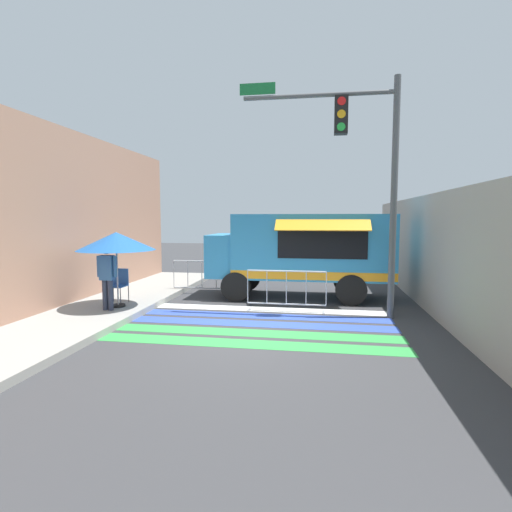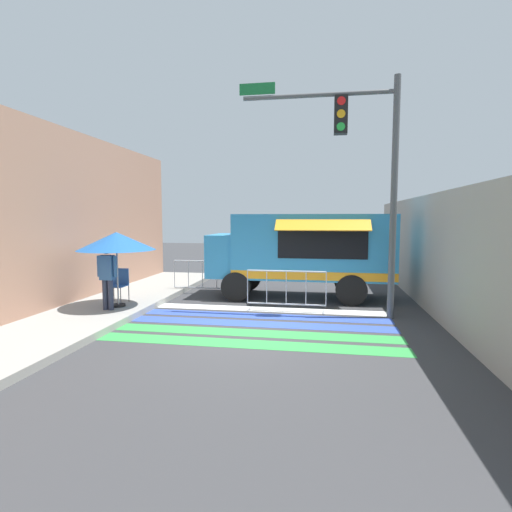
# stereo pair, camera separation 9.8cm
# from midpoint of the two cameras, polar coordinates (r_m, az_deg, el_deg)

# --- Properties ---
(ground_plane) EXTENTS (60.00, 60.00, 0.00)m
(ground_plane) POSITION_cam_midpoint_polar(r_m,az_deg,el_deg) (8.69, -0.52, -11.14)
(ground_plane) COLOR #38383A
(sidewalk_left) EXTENTS (4.40, 16.00, 0.16)m
(sidewalk_left) POSITION_cam_midpoint_polar(r_m,az_deg,el_deg) (10.86, -29.08, -8.03)
(sidewalk_left) COLOR #99968E
(sidewalk_left) RESTS_ON ground_plane
(building_left_facade) EXTENTS (0.25, 16.00, 4.89)m
(building_left_facade) POSITION_cam_midpoint_polar(r_m,az_deg,el_deg) (10.73, -30.57, 4.51)
(building_left_facade) COLOR tan
(building_left_facade) RESTS_ON ground_plane
(concrete_wall_right) EXTENTS (0.20, 16.00, 3.11)m
(concrete_wall_right) POSITION_cam_midpoint_polar(r_m,az_deg,el_deg) (11.59, 23.93, 0.39)
(concrete_wall_right) COLOR #A39E93
(concrete_wall_right) RESTS_ON ground_plane
(crosswalk_painted) EXTENTS (6.40, 3.60, 0.01)m
(crosswalk_painted) POSITION_cam_midpoint_polar(r_m,az_deg,el_deg) (9.51, 0.41, -9.65)
(crosswalk_painted) COLOR green
(crosswalk_painted) RESTS_ON ground_plane
(food_truck) EXTENTS (5.59, 2.47, 2.60)m
(food_truck) POSITION_cam_midpoint_polar(r_m,az_deg,el_deg) (12.45, 6.38, 1.05)
(food_truck) COLOR #338CBF
(food_truck) RESTS_ON ground_plane
(traffic_signal_pole) EXTENTS (3.89, 0.29, 5.85)m
(traffic_signal_pole) POSITION_cam_midpoint_polar(r_m,az_deg,el_deg) (10.33, 15.35, 13.62)
(traffic_signal_pole) COLOR #515456
(traffic_signal_pole) RESTS_ON ground_plane
(patio_umbrella) EXTENTS (1.99, 1.99, 1.96)m
(patio_umbrella) POSITION_cam_midpoint_polar(r_m,az_deg,el_deg) (10.96, -19.08, 1.99)
(patio_umbrella) COLOR black
(patio_umbrella) RESTS_ON sidewalk_left
(folding_chair) EXTENTS (0.47, 0.47, 0.94)m
(folding_chair) POSITION_cam_midpoint_polar(r_m,az_deg,el_deg) (11.58, -18.80, -3.57)
(folding_chair) COLOR #4C4C51
(folding_chair) RESTS_ON sidewalk_left
(vendor_person) EXTENTS (0.53, 0.22, 1.64)m
(vendor_person) POSITION_cam_midpoint_polar(r_m,az_deg,el_deg) (10.71, -20.25, -2.37)
(vendor_person) COLOR #2D3347
(vendor_person) RESTS_ON sidewalk_left
(barricade_front) EXTENTS (2.11, 0.44, 1.10)m
(barricade_front) POSITION_cam_midpoint_polar(r_m,az_deg,el_deg) (10.66, 4.59, -5.02)
(barricade_front) COLOR #B7BABF
(barricade_front) RESTS_ON ground_plane
(barricade_side) EXTENTS (1.95, 0.44, 1.10)m
(barricade_side) POSITION_cam_midpoint_polar(r_m,az_deg,el_deg) (13.20, -7.45, -3.05)
(barricade_side) COLOR #B7BABF
(barricade_side) RESTS_ON ground_plane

